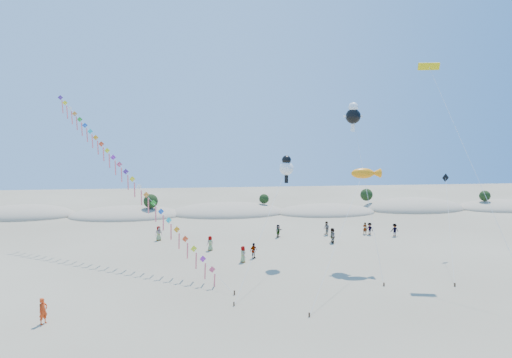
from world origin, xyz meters
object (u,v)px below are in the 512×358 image
Objects in this scene: kite_train at (124,170)px; flyer_foreground at (43,311)px; fish_kite at (366,174)px; parafoil_kite at (431,72)px.

flyer_foreground is (-2.60, -15.44, -8.26)m from kite_train.
kite_train is 1.85× the size of fish_kite.
parafoil_kite is at bearing -4.98° from fish_kite.
kite_train reaches higher than flyer_foreground.
fish_kite is at bearing -12.24° from kite_train.
parafoil_kite reaches higher than flyer_foreground.
parafoil_kite is (5.92, -0.52, 9.60)m from fish_kite.
kite_train is 12.20× the size of flyer_foreground.
flyer_foreground is at bearing -158.57° from fish_kite.
fish_kite is 29.36m from flyer_foreground.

